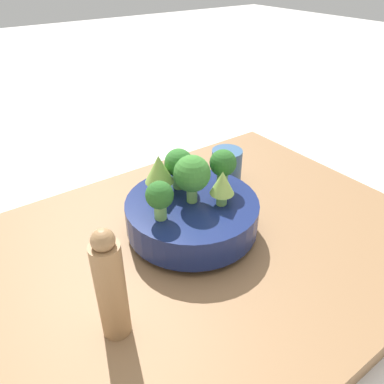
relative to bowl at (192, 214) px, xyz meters
name	(u,v)px	position (x,y,z in m)	size (l,w,h in m)	color
ground_plane	(207,256)	(-0.01, 0.04, -0.08)	(6.00, 6.00, 0.00)	silver
table	(208,248)	(-0.01, 0.04, -0.06)	(0.85, 0.65, 0.04)	olive
bowl	(192,214)	(0.00, 0.00, 0.00)	(0.25, 0.25, 0.07)	navy
broccoli_floret_left	(223,165)	(-0.07, 0.00, 0.08)	(0.05, 0.05, 0.08)	#609347
romanesco_piece_near	(159,170)	(0.04, -0.05, 0.09)	(0.05, 0.05, 0.08)	#609347
broccoli_floret_right	(160,197)	(0.07, 0.01, 0.07)	(0.05, 0.05, 0.07)	#7AB256
broccoli_floret_front	(179,165)	(-0.01, -0.06, 0.08)	(0.05, 0.05, 0.08)	#6BA34C
romanesco_piece_far	(222,184)	(-0.04, 0.04, 0.07)	(0.04, 0.04, 0.07)	#7AB256
broccoli_floret_center	(192,174)	(0.00, 0.00, 0.09)	(0.07, 0.07, 0.09)	#7AB256
cup	(226,166)	(-0.18, -0.11, 0.00)	(0.07, 0.07, 0.08)	#33567F
pepper_mill	(111,287)	(0.22, 0.12, 0.05)	(0.04, 0.04, 0.18)	#997047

